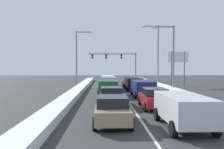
# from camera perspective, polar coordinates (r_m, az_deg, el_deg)

# --- Properties ---
(ground_plane) EXTENTS (127.11, 127.11, 0.00)m
(ground_plane) POSITION_cam_1_polar(r_m,az_deg,el_deg) (25.92, 2.92, -5.10)
(ground_plane) COLOR #333335
(lane_stripe_between_right_lane_and_center_lane) EXTENTS (0.14, 53.78, 0.01)m
(lane_stripe_between_right_lane_and_center_lane) POSITION_cam_1_polar(r_m,az_deg,el_deg) (30.76, 2.17, -3.99)
(lane_stripe_between_right_lane_and_center_lane) COLOR silver
(lane_stripe_between_right_lane_and_center_lane) RESTS_ON ground
(snow_bank_right_shoulder) EXTENTS (1.53, 53.78, 0.74)m
(snow_bank_right_shoulder) POSITION_cam_1_polar(r_m,az_deg,el_deg) (31.54, 11.83, -3.22)
(snow_bank_right_shoulder) COLOR silver
(snow_bank_right_shoulder) RESTS_ON ground
(snow_bank_left_shoulder) EXTENTS (1.38, 53.78, 0.54)m
(snow_bank_left_shoulder) POSITION_cam_1_polar(r_m,az_deg,el_deg) (30.83, -7.73, -3.50)
(snow_bank_left_shoulder) COLOR silver
(snow_bank_left_shoulder) RESTS_ON ground
(suv_silver_right_lane_nearest) EXTENTS (2.16, 4.90, 1.67)m
(suv_silver_right_lane_nearest) POSITION_cam_1_polar(r_m,az_deg,el_deg) (13.21, 16.01, -7.41)
(suv_silver_right_lane_nearest) COLOR #B7BABF
(suv_silver_right_lane_nearest) RESTS_ON ground
(sedan_red_right_lane_second) EXTENTS (2.00, 4.50, 1.51)m
(sedan_red_right_lane_second) POSITION_cam_1_polar(r_m,az_deg,el_deg) (18.91, 9.73, -5.36)
(sedan_red_right_lane_second) COLOR maroon
(sedan_red_right_lane_second) RESTS_ON ground
(suv_navy_right_lane_third) EXTENTS (2.16, 4.90, 1.67)m
(suv_navy_right_lane_third) POSITION_cam_1_polar(r_m,az_deg,el_deg) (25.90, 7.10, -2.85)
(suv_navy_right_lane_third) COLOR navy
(suv_navy_right_lane_third) RESTS_ON ground
(suv_black_right_lane_fourth) EXTENTS (2.16, 4.90, 1.67)m
(suv_black_right_lane_fourth) POSITION_cam_1_polar(r_m,az_deg,el_deg) (32.65, 4.98, -1.88)
(suv_black_right_lane_fourth) COLOR black
(suv_black_right_lane_fourth) RESTS_ON ground
(sedan_maroon_right_lane_fifth) EXTENTS (2.00, 4.50, 1.51)m
(sedan_maroon_right_lane_fifth) POSITION_cam_1_polar(r_m,az_deg,el_deg) (39.14, 4.05, -1.64)
(sedan_maroon_right_lane_fifth) COLOR maroon
(sedan_maroon_right_lane_fifth) RESTS_ON ground
(sedan_tan_center_lane_nearest) EXTENTS (2.00, 4.50, 1.51)m
(sedan_tan_center_lane_nearest) POSITION_cam_1_polar(r_m,az_deg,el_deg) (13.69, 0.04, -8.09)
(sedan_tan_center_lane_nearest) COLOR #937F60
(sedan_tan_center_lane_nearest) RESTS_ON ground
(sedan_charcoal_center_lane_second) EXTENTS (2.00, 4.50, 1.51)m
(sedan_charcoal_center_lane_second) POSITION_cam_1_polar(r_m,az_deg,el_deg) (19.68, -0.15, -5.05)
(sedan_charcoal_center_lane_second) COLOR #38383D
(sedan_charcoal_center_lane_second) RESTS_ON ground
(suv_green_center_lane_third) EXTENTS (2.16, 4.90, 1.67)m
(suv_green_center_lane_third) POSITION_cam_1_polar(r_m,az_deg,el_deg) (26.74, -0.93, -2.69)
(suv_green_center_lane_third) COLOR #1E5633
(suv_green_center_lane_third) RESTS_ON ground
(suv_gray_center_lane_fourth) EXTENTS (2.16, 4.90, 1.67)m
(suv_gray_center_lane_fourth) POSITION_cam_1_polar(r_m,az_deg,el_deg) (33.45, -0.83, -1.79)
(suv_gray_center_lane_fourth) COLOR slate
(suv_gray_center_lane_fourth) RESTS_ON ground
(suv_white_center_lane_fifth) EXTENTS (2.16, 4.90, 1.67)m
(suv_white_center_lane_fifth) POSITION_cam_1_polar(r_m,az_deg,el_deg) (39.36, -0.99, -1.25)
(suv_white_center_lane_fifth) COLOR silver
(suv_white_center_lane_fifth) RESTS_ON ground
(traffic_light_gantry) EXTENTS (10.60, 0.47, 6.20)m
(traffic_light_gantry) POSITION_cam_1_polar(r_m,az_deg,el_deg) (55.09, 1.64, 3.49)
(traffic_light_gantry) COLOR slate
(traffic_light_gantry) RESTS_ON ground
(street_lamp_right_near) EXTENTS (2.66, 0.36, 7.81)m
(street_lamp_right_near) POSITION_cam_1_polar(r_m,az_deg,el_deg) (29.13, 13.26, 4.88)
(street_lamp_right_near) COLOR gray
(street_lamp_right_near) RESTS_ON ground
(street_lamp_right_mid) EXTENTS (2.66, 0.36, 9.47)m
(street_lamp_right_mid) POSITION_cam_1_polar(r_m,az_deg,el_deg) (38.77, 10.10, 5.41)
(street_lamp_right_mid) COLOR gray
(street_lamp_right_mid) RESTS_ON ground
(street_lamp_left_mid) EXTENTS (2.66, 0.36, 8.57)m
(street_lamp_left_mid) POSITION_cam_1_polar(r_m,az_deg,el_deg) (38.42, -7.67, 4.75)
(street_lamp_left_mid) COLOR gray
(street_lamp_left_mid) RESTS_ON ground
(roadside_sign_right) EXTENTS (3.20, 0.16, 5.50)m
(roadside_sign_right) POSITION_cam_1_polar(r_m,az_deg,el_deg) (39.60, 14.97, 3.06)
(roadside_sign_right) COLOR #59595B
(roadside_sign_right) RESTS_ON ground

